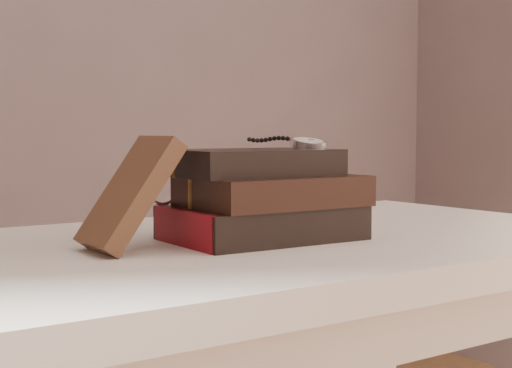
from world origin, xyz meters
TOP-DOWN VIEW (x-y plane):
  - table at (0.00, 0.35)m, footprint 1.00×0.60m
  - book_stack at (-0.04, 0.33)m, footprint 0.25×0.18m
  - journal at (-0.23, 0.34)m, footprint 0.11×0.10m
  - pocket_watch at (0.02, 0.32)m, footprint 0.05×0.15m
  - eyeglasses at (-0.13, 0.41)m, footprint 0.10×0.12m

SIDE VIEW (x-z plane):
  - table at x=0.00m, z-range 0.28..1.03m
  - book_stack at x=-0.04m, z-range 0.75..0.87m
  - eyeglasses at x=-0.13m, z-range 0.79..0.84m
  - journal at x=-0.23m, z-range 0.75..0.89m
  - pocket_watch at x=0.02m, z-range 0.87..0.89m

